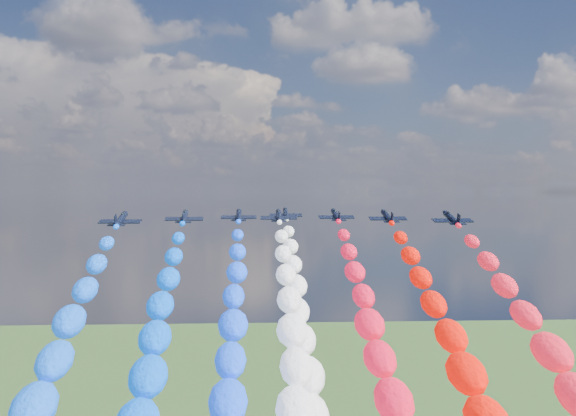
{
  "coord_description": "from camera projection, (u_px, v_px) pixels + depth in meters",
  "views": [
    {
      "loc": [
        -8.23,
        -144.03,
        105.85
      ],
      "look_at": [
        0.0,
        4.0,
        102.39
      ],
      "focal_mm": 42.11,
      "sensor_mm": 36.0,
      "label": 1
    }
  ],
  "objects": [
    {
      "name": "jet_3",
      "position": [
        279.0,
        216.0,
        154.79
      ],
      "size": [
        8.62,
        11.64,
        5.26
      ],
      "primitive_type": null,
      "rotation": [
        0.26,
        0.0,
        -0.03
      ],
      "color": "black"
    },
    {
      "name": "jet_4",
      "position": [
        286.0,
        214.0,
        172.42
      ],
      "size": [
        8.65,
        11.66,
        5.26
      ],
      "primitive_type": null,
      "rotation": [
        0.26,
        0.0,
        -0.03
      ],
      "color": "black"
    },
    {
      "name": "jet_2",
      "position": [
        239.0,
        215.0,
        158.6
      ],
      "size": [
        8.35,
        11.44,
        5.26
      ],
      "primitive_type": null,
      "rotation": [
        0.26,
        0.0,
        -0.0
      ],
      "color": "black"
    },
    {
      "name": "jet_1",
      "position": [
        184.0,
        217.0,
        148.87
      ],
      "size": [
        8.59,
        11.62,
        5.26
      ],
      "primitive_type": null,
      "rotation": [
        0.26,
        0.0,
        0.02
      ],
      "color": "black"
    },
    {
      "name": "trail_2",
      "position": [
        232.0,
        402.0,
        99.8
      ],
      "size": [
        7.22,
        117.07,
        55.89
      ],
      "primitive_type": null,
      "color": "#1347FC"
    },
    {
      "name": "trail_3",
      "position": [
        296.0,
        410.0,
        95.99
      ],
      "size": [
        7.22,
        117.07,
        55.89
      ],
      "primitive_type": null,
      "color": "white"
    },
    {
      "name": "jet_5",
      "position": [
        336.0,
        215.0,
        159.2
      ],
      "size": [
        8.98,
        11.89,
        5.26
      ],
      "primitive_type": null,
      "rotation": [
        0.26,
        0.0,
        0.06
      ],
      "color": "black"
    },
    {
      "name": "jet_6",
      "position": [
        387.0,
        217.0,
        150.69
      ],
      "size": [
        8.88,
        11.83,
        5.26
      ],
      "primitive_type": null,
      "rotation": [
        0.26,
        0.0,
        0.05
      ],
      "color": "black"
    },
    {
      "name": "trail_5",
      "position": [
        386.0,
        400.0,
        100.41
      ],
      "size": [
        7.22,
        117.07,
        55.89
      ],
      "primitive_type": null,
      "color": "red"
    },
    {
      "name": "jet_0",
      "position": [
        121.0,
        219.0,
        135.35
      ],
      "size": [
        8.95,
        11.87,
        5.26
      ],
      "primitive_type": null,
      "rotation": [
        0.26,
        0.0,
        -0.05
      ],
      "color": "black"
    },
    {
      "name": "trail_4",
      "position": [
        304.0,
        376.0,
        113.63
      ],
      "size": [
        7.22,
        117.07,
        55.89
      ],
      "primitive_type": null,
      "color": "white"
    },
    {
      "name": "jet_7",
      "position": [
        452.0,
        219.0,
        140.2
      ],
      "size": [
        8.93,
        11.86,
        5.26
      ],
      "primitive_type": null,
      "rotation": [
        0.26,
        0.0,
        0.05
      ],
      "color": "black"
    }
  ]
}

